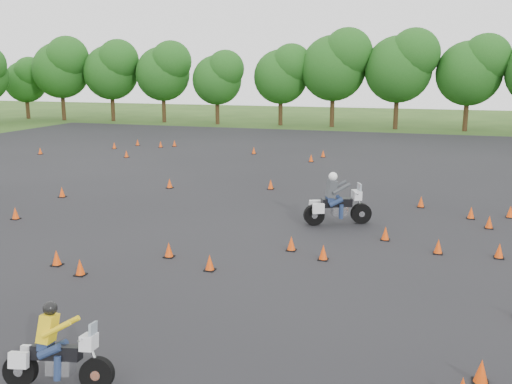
# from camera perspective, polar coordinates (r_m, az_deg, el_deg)

# --- Properties ---
(ground) EXTENTS (140.00, 140.00, 0.00)m
(ground) POSITION_cam_1_polar(r_m,az_deg,el_deg) (17.93, -3.80, -6.36)
(ground) COLOR #2D5119
(ground) RESTS_ON ground
(asphalt_pad) EXTENTS (62.00, 62.00, 0.00)m
(asphalt_pad) POSITION_cam_1_polar(r_m,az_deg,el_deg) (23.40, 1.45, -1.86)
(asphalt_pad) COLOR black
(asphalt_pad) RESTS_ON ground
(treeline) EXTENTS (86.95, 32.40, 10.09)m
(treeline) POSITION_cam_1_polar(r_m,az_deg,el_deg) (50.70, 14.03, 10.66)
(treeline) COLOR #1C4E16
(treeline) RESTS_ON ground
(traffic_cones) EXTENTS (35.94, 32.82, 0.45)m
(traffic_cones) POSITION_cam_1_polar(r_m,az_deg,el_deg) (22.72, -1.40, -1.71)
(traffic_cones) COLOR #EA4509
(traffic_cones) RESTS_ON asphalt_pad
(rider_grey) EXTENTS (2.67, 1.79, 1.99)m
(rider_grey) POSITION_cam_1_polar(r_m,az_deg,el_deg) (21.35, 8.21, -0.63)
(rider_grey) COLOR #3A3D41
(rider_grey) RESTS_ON ground
(rider_yellow) EXTENTS (2.14, 1.03, 1.59)m
(rider_yellow) POSITION_cam_1_polar(r_m,az_deg,el_deg) (11.15, -19.46, -14.66)
(rider_yellow) COLOR yellow
(rider_yellow) RESTS_ON ground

